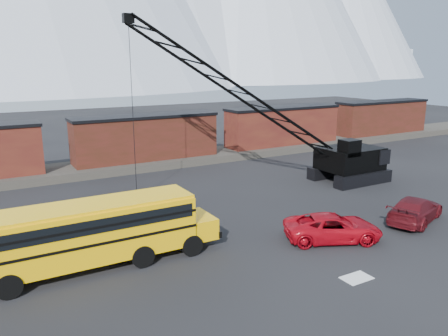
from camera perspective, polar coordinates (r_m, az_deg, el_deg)
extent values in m
plane|color=black|center=(23.69, 8.96, -10.39)|extent=(160.00, 160.00, 0.00)
cube|color=#433F37|center=(42.14, -10.00, 0.73)|extent=(120.00, 5.00, 0.70)
cube|color=black|center=(39.72, -26.22, -0.30)|extent=(2.20, 2.40, 0.60)
cube|color=#4D1A15|center=(41.69, -10.13, 3.88)|extent=(13.50, 2.90, 4.00)
cube|color=black|center=(41.40, -10.25, 6.67)|extent=(13.70, 3.10, 0.25)
cube|color=black|center=(40.81, -15.58, 0.95)|extent=(2.20, 2.40, 0.60)
cube|color=black|center=(43.56, -4.84, 2.18)|extent=(2.20, 2.40, 0.60)
cube|color=#421312|center=(49.34, 7.68, 5.44)|extent=(13.50, 2.90, 4.00)
cube|color=black|center=(49.10, 7.76, 7.81)|extent=(13.70, 3.10, 0.25)
cube|color=black|center=(47.21, 3.55, 3.08)|extent=(2.20, 2.40, 0.60)
cube|color=black|center=(52.24, 11.29, 3.86)|extent=(2.20, 2.40, 0.60)
cube|color=#4D1A15|center=(60.36, 19.92, 6.22)|extent=(13.50, 2.90, 4.00)
cube|color=black|center=(60.17, 20.08, 8.16)|extent=(13.70, 3.10, 0.25)
cube|color=black|center=(57.47, 17.05, 4.39)|extent=(2.20, 2.40, 0.60)
cube|color=black|center=(63.81, 22.26, 4.84)|extent=(2.20, 2.40, 0.60)
cube|color=silver|center=(21.38, 16.93, -13.57)|extent=(1.40, 0.90, 0.02)
cube|color=#EEAF05|center=(21.66, -17.29, -8.06)|extent=(10.00, 2.50, 2.50)
cube|color=#EEAF05|center=(23.59, -3.71, -7.46)|extent=(1.60, 2.30, 1.10)
cube|color=#EEAF05|center=(21.23, -17.53, -4.79)|extent=(10.00, 2.30, 0.18)
cube|color=black|center=(20.26, -16.62, -7.41)|extent=(9.60, 0.05, 0.65)
cube|color=black|center=(22.59, -18.13, -5.33)|extent=(9.60, 0.05, 0.65)
cube|color=black|center=(24.06, -1.87, -7.78)|extent=(0.15, 2.45, 0.35)
cylinder|color=black|center=(20.73, -26.30, -13.69)|extent=(1.10, 0.35, 1.10)
cylinder|color=black|center=(22.82, -26.73, -11.21)|extent=(1.10, 0.35, 1.10)
cylinder|color=black|center=(21.64, -10.57, -11.27)|extent=(1.10, 0.35, 1.10)
cylinder|color=black|center=(23.65, -12.46, -9.15)|extent=(1.10, 0.35, 1.10)
cylinder|color=black|center=(22.52, -4.23, -10.04)|extent=(1.10, 0.35, 1.10)
cylinder|color=black|center=(24.46, -6.59, -8.13)|extent=(1.10, 0.35, 1.10)
imported|color=#B20815|center=(24.96, 14.02, -7.54)|extent=(5.85, 4.46, 1.48)
imported|color=#500E14|center=(29.43, 23.69, -4.99)|extent=(5.72, 3.84, 1.54)
cube|color=black|center=(36.80, 17.76, -1.35)|extent=(5.50, 1.00, 1.00)
cube|color=black|center=(38.94, 14.31, -0.32)|extent=(5.50, 1.00, 1.00)
cube|color=black|center=(37.54, 16.12, 1.25)|extent=(4.80, 3.60, 1.80)
cube|color=black|center=(38.94, 18.20, 1.83)|extent=(1.20, 3.80, 1.20)
cube|color=black|center=(35.50, 16.05, 2.55)|extent=(1.40, 1.20, 1.30)
cube|color=black|center=(35.13, 16.69, 2.39)|extent=(1.20, 0.06, 0.90)
cube|color=black|center=(30.50, -12.41, 18.57)|extent=(0.70, 0.50, 0.60)
cylinder|color=black|center=(30.55, -11.82, 6.95)|extent=(0.04, 0.04, 12.08)
cube|color=black|center=(31.73, -11.32, -3.58)|extent=(0.25, 0.25, 0.50)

